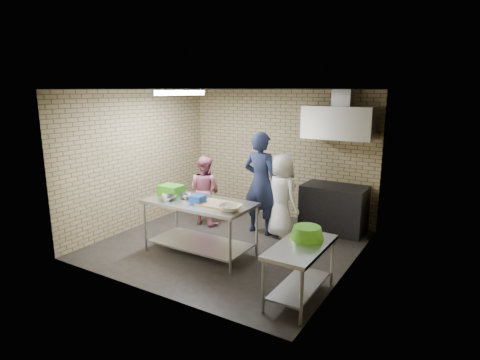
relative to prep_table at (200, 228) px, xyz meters
name	(u,v)px	position (x,y,z in m)	size (l,w,h in m)	color
floor	(229,244)	(0.21, 0.58, -0.45)	(4.20, 4.20, 0.00)	black
ceiling	(228,89)	(0.21, 0.58, 2.25)	(4.20, 4.20, 0.00)	black
back_wall	(280,154)	(0.21, 2.58, 0.90)	(4.20, 0.06, 2.70)	#91865B
front_wall	(145,197)	(0.21, -1.42, 0.90)	(4.20, 0.06, 2.70)	#91865B
left_wall	(140,159)	(-1.89, 0.58, 0.90)	(0.06, 4.00, 2.70)	#91865B
right_wall	(351,185)	(2.31, 0.58, 0.90)	(0.06, 4.00, 2.70)	#91865B
prep_table	(200,228)	(0.00, 0.00, 0.00)	(1.81, 0.91, 0.91)	#B9BBC0
side_counter	(300,272)	(2.01, -0.52, -0.08)	(0.60, 1.20, 0.75)	silver
stove	(334,208)	(1.56, 2.23, 0.00)	(1.20, 0.70, 0.90)	black
range_hood	(339,123)	(1.56, 2.28, 1.65)	(1.30, 0.60, 0.60)	silver
hood_duct	(343,98)	(1.56, 2.43, 2.10)	(0.35, 0.30, 0.30)	#A5A8AD
wall_shelf	(358,132)	(1.86, 2.47, 1.47)	(0.80, 0.20, 0.04)	#3F2B19
fluorescent_fixture	(181,93)	(-0.79, 0.58, 2.19)	(0.10, 1.25, 0.08)	white
green_crate	(171,190)	(-0.70, 0.12, 0.53)	(0.40, 0.30, 0.16)	#3C941B
blue_tub	(198,199)	(0.05, -0.10, 0.52)	(0.20, 0.20, 0.13)	#184AB4
cutting_board	(216,204)	(0.35, -0.02, 0.47)	(0.55, 0.42, 0.03)	tan
mixing_bowl_a	(168,198)	(-0.50, -0.20, 0.49)	(0.28, 0.28, 0.07)	#B9BBC0
mixing_bowl_b	(187,196)	(-0.30, 0.05, 0.49)	(0.22, 0.22, 0.07)	#B4B6BB
ceramic_bowl	(230,208)	(0.70, -0.15, 0.50)	(0.35, 0.35, 0.09)	beige
green_basin	(307,233)	(1.99, -0.27, 0.38)	(0.46, 0.46, 0.17)	#59C626
bottle_red	(345,126)	(1.61, 2.47, 1.58)	(0.07, 0.07, 0.18)	#B22619
bottle_green	(366,127)	(2.01, 2.47, 1.56)	(0.06, 0.06, 0.15)	green
man_navy	(261,183)	(0.38, 1.41, 0.52)	(0.71, 0.47, 1.95)	black
woman_pink	(205,190)	(-0.84, 1.29, 0.25)	(0.68, 0.53, 1.40)	#C76986
woman_white	(281,195)	(0.79, 1.46, 0.33)	(0.77, 0.50, 1.57)	white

